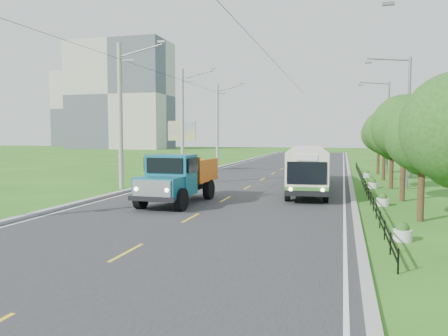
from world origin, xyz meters
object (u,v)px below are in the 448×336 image
at_px(billboard_right, 418,115).
at_px(tree_back, 379,136).
at_px(tree_third, 405,130).
at_px(planter_mid, 373,184).
at_px(dump_truck, 178,176).
at_px(streetlight_far, 386,123).
at_px(bus, 307,165).
at_px(billboard_left, 182,134).
at_px(streetlight_mid, 406,118).
at_px(planter_near, 383,200).
at_px(pole_far, 218,124).
at_px(tree_fourth, 393,137).
at_px(planter_front, 403,233).
at_px(planter_far, 367,174).
at_px(tree_fifth, 385,134).
at_px(tree_second, 424,140).
at_px(pole_mid, 183,121).
at_px(pole_near, 121,115).

bearing_deg(billboard_right, tree_back, 111.70).
relative_size(tree_third, planter_mid, 8.96).
distance_m(tree_back, dump_truck, 25.36).
distance_m(streetlight_far, bus, 17.45).
bearing_deg(bus, dump_truck, -131.59).
xyz_separation_m(tree_third, streetlight_far, (0.79, 19.86, 0.92)).
relative_size(tree_third, billboard_left, 1.15).
height_order(tree_back, dump_truck, tree_back).
bearing_deg(tree_third, streetlight_far, 87.73).
relative_size(streetlight_mid, planter_near, 13.54).
bearing_deg(pole_far, tree_fourth, -46.15).
relative_size(planter_front, planter_far, 1.00).
height_order(tree_back, planter_far, tree_back).
height_order(tree_back, billboard_right, billboard_right).
distance_m(tree_third, tree_fourth, 6.01).
bearing_deg(planter_front, planter_mid, 90.00).
bearing_deg(planter_far, tree_fifth, -55.95).
xyz_separation_m(planter_front, dump_truck, (-10.70, 5.88, 1.25)).
height_order(tree_second, streetlight_mid, streetlight_mid).
distance_m(pole_far, planter_mid, 25.85).
relative_size(planter_front, billboard_right, 0.09).
bearing_deg(billboard_left, planter_far, -6.31).
height_order(pole_mid, bus, pole_mid).
relative_size(planter_mid, bus, 0.05).
relative_size(pole_near, tree_third, 1.67).
distance_m(planter_front, bus, 14.88).
xyz_separation_m(tree_back, streetlight_far, (0.79, 1.86, 1.25)).
xyz_separation_m(planter_far, billboard_left, (-18.10, 2.00, 3.58)).
xyz_separation_m(tree_fourth, planter_mid, (-1.26, -0.14, -3.30)).
bearing_deg(pole_mid, pole_far, 90.00).
height_order(pole_mid, planter_mid, pole_mid).
height_order(tree_fourth, streetlight_mid, streetlight_mid).
bearing_deg(billboard_right, tree_fourth, -112.64).
bearing_deg(planter_mid, pole_mid, 157.46).
relative_size(tree_second, tree_fifth, 0.91).
height_order(pole_near, tree_third, pole_near).
height_order(billboard_left, bus, billboard_left).
distance_m(pole_mid, planter_far, 17.56).
xyz_separation_m(pole_far, planter_mid, (16.86, -19.00, -4.81)).
bearing_deg(pole_far, billboard_right, -32.30).
distance_m(tree_fourth, bus, 6.35).
relative_size(planter_near, billboard_left, 0.13).
distance_m(planter_far, billboard_left, 18.56).
relative_size(tree_third, planter_far, 8.96).
height_order(streetlight_mid, bus, streetlight_mid).
xyz_separation_m(pole_mid, billboard_right, (20.56, -1.00, 0.25)).
relative_size(tree_fourth, bus, 0.37).
relative_size(pole_far, tree_second, 1.89).
bearing_deg(pole_mid, tree_fourth, -20.74).
height_order(planter_front, billboard_right, billboard_right).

